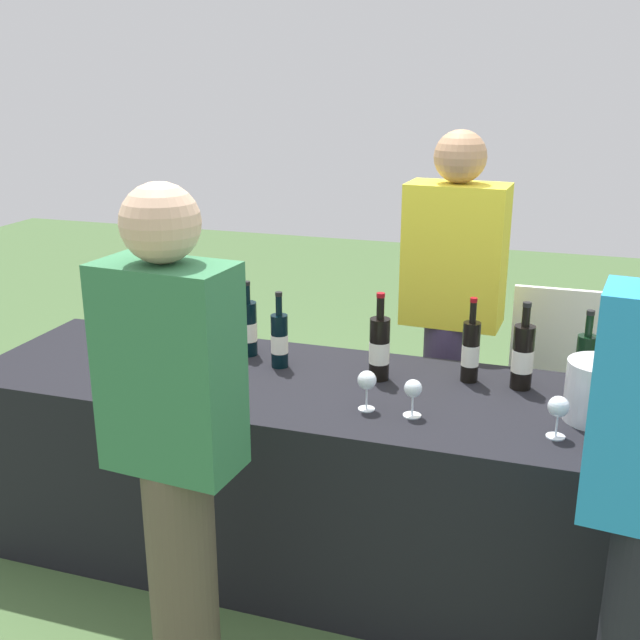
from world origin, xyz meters
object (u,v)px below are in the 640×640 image
Objects in this scene: wine_bottle_4 at (379,348)px; menu_board at (565,388)px; wine_bottle_1 at (205,329)px; wine_bottle_6 at (523,356)px; wine_bottle_0 at (158,321)px; ice_bucket at (598,391)px; server_pouring at (452,307)px; guest_0 at (174,440)px; wine_glass_0 at (166,358)px; wine_glass_4 at (558,408)px; wine_glass_1 at (211,363)px; wine_bottle_3 at (279,340)px; wine_bottle_7 at (585,365)px; wine_glass_3 at (413,390)px; wine_glass_2 at (367,382)px; wine_bottle_2 at (248,328)px; wine_bottle_5 at (471,351)px.

menu_board is at bearing 50.88° from wine_bottle_4.
wine_bottle_6 is (1.26, 0.03, 0.01)m from wine_bottle_1.
ice_bucket is (1.75, -0.21, -0.00)m from wine_bottle_0.
guest_0 is (-0.56, -1.49, -0.01)m from server_pouring.
wine_glass_0 reaches higher than wine_glass_4.
wine_bottle_3 is at bearing 55.25° from wine_glass_1.
wine_bottle_4 is at bearing -4.83° from wine_bottle_0.
wine_glass_0 is at bearing -139.38° from wine_bottle_3.
wine_bottle_6 is at bearing 177.51° from wine_bottle_7.
wine_glass_3 reaches higher than wine_glass_1.
wine_bottle_1 is at bearing 116.14° from guest_0.
wine_glass_2 is (0.60, -0.04, 0.02)m from wine_glass_1.
wine_bottle_0 reaches higher than wine_glass_2.
wine_bottle_2 reaches higher than ice_bucket.
wine_glass_2 is at bearing -143.64° from wine_bottle_6.
wine_glass_0 is 0.15× the size of menu_board.
wine_glass_0 is at bearing -89.84° from wine_bottle_1.
wine_bottle_4 is at bearing 23.05° from wine_glass_1.
wine_bottle_4 is (0.40, -0.01, 0.01)m from wine_bottle_3.
wine_bottle_2 is at bearing 179.68° from wine_bottle_5.
wine_bottle_3 is (0.17, -0.09, -0.00)m from wine_bottle_2.
server_pouring is at bearing 117.61° from wine_glass_4.
wine_glass_4 reaches higher than wine_glass_3.
guest_0 reaches higher than wine_bottle_5.
wine_bottle_2 reaches higher than wine_bottle_0.
wine_bottle_1 is 0.95× the size of wine_bottle_2.
wine_glass_2 is at bearing -129.10° from wine_bottle_5.
menu_board is (0.17, 0.77, -0.41)m from wine_bottle_6.
server_pouring reaches higher than wine_bottle_1.
wine_glass_1 is 0.76m from wine_glass_3.
wine_glass_1 is 1.35m from ice_bucket.
wine_glass_0 is at bearing 179.91° from wine_glass_3.
wine_bottle_1 reaches higher than menu_board.
wine_bottle_4 reaches higher than wine_glass_1.
ice_bucket is (1.17, -0.14, -0.01)m from wine_bottle_3.
wine_bottle_6 reaches higher than wine_bottle_5.
guest_0 reaches higher than wine_bottle_7.
menu_board is (0.51, 0.24, -0.41)m from server_pouring.
wine_bottle_7 is at bearing 3.14° from wine_bottle_3.
wine_glass_2 reaches higher than wine_glass_1.
guest_0 is at bearing -132.75° from wine_bottle_6.
wine_bottle_3 is at bearing -6.90° from wine_bottle_1.
wine_bottle_2 is 1.52m from menu_board.
wine_bottle_6 is at bearing 141.20° from ice_bucket.
wine_glass_1 is (0.40, -0.33, -0.02)m from wine_bottle_0.
wine_bottle_7 is 2.29× the size of wine_glass_4.
menu_board is (0.50, 1.13, -0.38)m from wine_glass_3.
wine_bottle_7 is at bearing -2.49° from wine_bottle_6.
wine_bottle_4 is at bearing 21.05° from wine_glass_0.
wine_bottle_7 reaches higher than ice_bucket.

